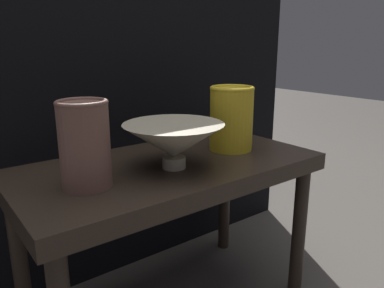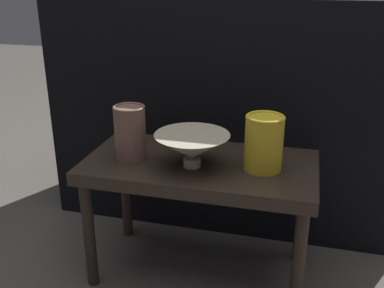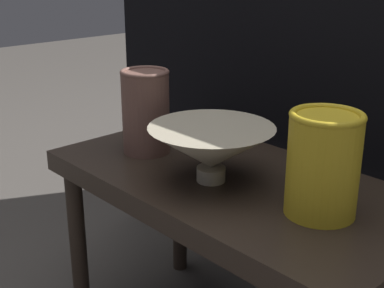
% 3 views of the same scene
% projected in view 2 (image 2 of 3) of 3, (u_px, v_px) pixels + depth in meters
% --- Properties ---
extents(ground_plane, '(8.00, 8.00, 0.00)m').
position_uv_depth(ground_plane, '(199.00, 270.00, 1.51)').
color(ground_plane, '#4C4742').
extents(table, '(0.70, 0.37, 0.40)m').
position_uv_depth(table, '(200.00, 176.00, 1.38)').
color(table, '#2D231C').
rests_on(table, ground_plane).
extents(couch_backdrop, '(1.31, 0.50, 0.86)m').
position_uv_depth(couch_backdrop, '(229.00, 107.00, 1.80)').
color(couch_backdrop, black).
rests_on(couch_backdrop, ground_plane).
extents(bowl, '(0.22, 0.22, 0.10)m').
position_uv_depth(bowl, '(192.00, 147.00, 1.31)').
color(bowl, '#B2A88E').
rests_on(bowl, table).
extents(vase_textured_left, '(0.10, 0.10, 0.17)m').
position_uv_depth(vase_textured_left, '(130.00, 132.00, 1.35)').
color(vase_textured_left, brown).
rests_on(vase_textured_left, table).
extents(vase_colorful_right, '(0.11, 0.11, 0.16)m').
position_uv_depth(vase_colorful_right, '(264.00, 142.00, 1.28)').
color(vase_colorful_right, gold).
rests_on(vase_colorful_right, table).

